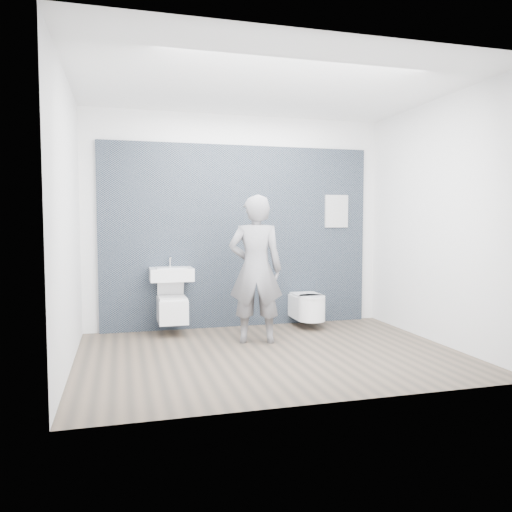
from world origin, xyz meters
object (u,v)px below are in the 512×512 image
object	(u,v)px
washbasin	(171,274)
toilet_square	(172,308)
visitor	(256,269)
toilet_rounded	(308,307)

from	to	relation	value
washbasin	toilet_square	xyz separation A→B (m)	(-0.00, -0.05, -0.42)
visitor	toilet_rounded	bearing A→B (deg)	-131.08
toilet_rounded	visitor	distance (m)	1.22
toilet_square	toilet_rounded	size ratio (longest dim) A/B	1.10
toilet_square	toilet_rounded	distance (m)	1.78
washbasin	toilet_square	world-z (taller)	washbasin
toilet_square	visitor	distance (m)	1.23
toilet_square	visitor	size ratio (longest dim) A/B	0.39
washbasin	visitor	bearing A→B (deg)	-38.56
washbasin	visitor	xyz separation A→B (m)	(0.90, -0.71, 0.10)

